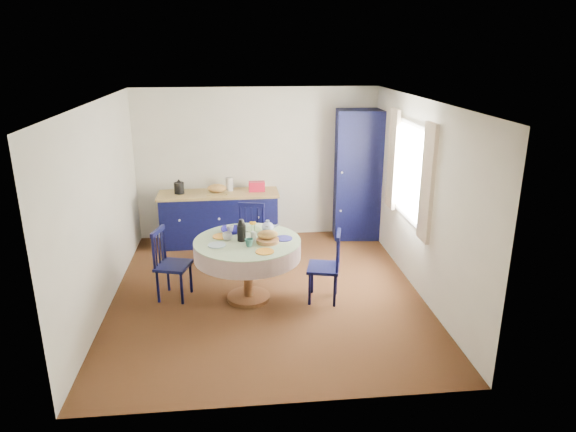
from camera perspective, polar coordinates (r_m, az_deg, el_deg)
name	(u,v)px	position (r m, az deg, el deg)	size (l,w,h in m)	color
floor	(267,292)	(6.90, -2.36, -8.48)	(4.50, 4.50, 0.00)	black
ceiling	(264,101)	(6.19, -2.66, 12.65)	(4.50, 4.50, 0.00)	white
wall_back	(257,164)	(8.61, -3.44, 5.82)	(4.00, 0.02, 2.50)	white
wall_left	(101,207)	(6.63, -20.02, 0.90)	(0.02, 4.50, 2.50)	white
wall_right	(420,198)	(6.84, 14.46, 1.96)	(0.02, 4.50, 2.50)	white
window	(411,172)	(7.03, 13.46, 4.79)	(0.10, 1.74, 1.45)	white
kitchen_counter	(219,217)	(8.48, -7.62, -0.13)	(1.94, 0.63, 1.10)	black
pantry_cabinet	(358,175)	(8.64, 7.76, 4.54)	(0.80, 0.61, 2.15)	black
dining_table	(248,249)	(6.47, -4.46, -3.73)	(1.34, 1.34, 1.09)	#542A18
chair_left	(170,263)	(6.76, -12.95, -5.16)	(0.49, 0.51, 0.93)	black
chair_far	(250,237)	(7.47, -4.25, -2.31)	(0.51, 0.49, 0.95)	black
chair_right	(327,266)	(6.54, 4.32, -5.56)	(0.48, 0.50, 0.93)	black
mug_a	(227,236)	(6.44, -6.75, -2.26)	(0.12, 0.12, 0.09)	silver
mug_b	(249,243)	(6.21, -4.34, -2.97)	(0.10, 0.10, 0.10)	#306E61
mug_c	(267,229)	(6.67, -2.29, -1.40)	(0.12, 0.12, 0.09)	black
mug_d	(230,229)	(6.71, -6.45, -1.42)	(0.09, 0.09, 0.09)	silver
cobalt_bowl	(232,230)	(6.68, -6.30, -1.61)	(0.28, 0.28, 0.07)	navy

